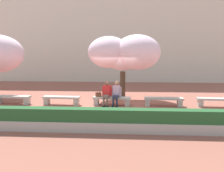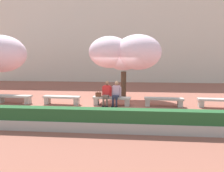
{
  "view_description": "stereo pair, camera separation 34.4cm",
  "coord_description": "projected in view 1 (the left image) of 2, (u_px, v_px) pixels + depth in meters",
  "views": [
    {
      "loc": [
        0.71,
        -11.23,
        2.59
      ],
      "look_at": [
        0.0,
        0.2,
        1.0
      ],
      "focal_mm": 35.0,
      "sensor_mm": 36.0,
      "label": 1
    },
    {
      "loc": [
        1.06,
        -11.2,
        2.59
      ],
      "look_at": [
        0.0,
        0.2,
        1.0
      ],
      "focal_mm": 35.0,
      "sensor_mm": 36.0,
      "label": 2
    }
  ],
  "objects": [
    {
      "name": "person_seated_left",
      "position": [
        107.0,
        92.0,
        11.37
      ],
      "size": [
        0.51,
        0.72,
        1.29
      ],
      "color": "black",
      "rests_on": "ground"
    },
    {
      "name": "stone_bench_east_end",
      "position": [
        217.0,
        101.0,
        11.13
      ],
      "size": [
        2.0,
        0.53,
        0.45
      ],
      "color": "#ADA89E",
      "rests_on": "ground"
    },
    {
      "name": "building_facade",
      "position": [
        119.0,
        35.0,
        22.86
      ],
      "size": [
        28.0,
        4.0,
        9.52
      ],
      "primitive_type": "cube",
      "color": "beige",
      "rests_on": "ground"
    },
    {
      "name": "person_seated_right",
      "position": [
        116.0,
        92.0,
        11.34
      ],
      "size": [
        0.5,
        0.72,
        1.29
      ],
      "color": "black",
      "rests_on": "ground"
    },
    {
      "name": "stone_bench_near_east",
      "position": [
        164.0,
        100.0,
        11.29
      ],
      "size": [
        2.0,
        0.53,
        0.45
      ],
      "color": "#ADA89E",
      "rests_on": "ground"
    },
    {
      "name": "ground_plane",
      "position": [
        112.0,
        105.0,
        11.5
      ],
      "size": [
        100.0,
        100.0,
        0.0
      ],
      "primitive_type": "plane",
      "color": "#8E5142"
    },
    {
      "name": "stone_bench_center",
      "position": [
        112.0,
        100.0,
        11.46
      ],
      "size": [
        2.0,
        0.53,
        0.45
      ],
      "color": "#ADA89E",
      "rests_on": "ground"
    },
    {
      "name": "planter_hedge_foreground",
      "position": [
        104.0,
        120.0,
        7.5
      ],
      "size": [
        15.68,
        0.5,
        0.8
      ],
      "color": "#ADA89E",
      "rests_on": "ground"
    },
    {
      "name": "stone_bench_near_west",
      "position": [
        61.0,
        99.0,
        11.62
      ],
      "size": [
        2.0,
        0.53,
        0.45
      ],
      "color": "#ADA89E",
      "rests_on": "ground"
    },
    {
      "name": "stone_bench_west_end",
      "position": [
        12.0,
        98.0,
        11.79
      ],
      "size": [
        2.0,
        0.53,
        0.45
      ],
      "color": "#ADA89E",
      "rests_on": "ground"
    },
    {
      "name": "handbag",
      "position": [
        98.0,
        94.0,
        11.47
      ],
      "size": [
        0.3,
        0.15,
        0.34
      ],
      "color": "brown",
      "rests_on": "stone_bench_center"
    },
    {
      "name": "cherry_tree_main",
      "position": [
        124.0,
        53.0,
        12.87
      ],
      "size": [
        4.27,
        3.0,
        3.81
      ],
      "color": "#473323",
      "rests_on": "ground"
    }
  ]
}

